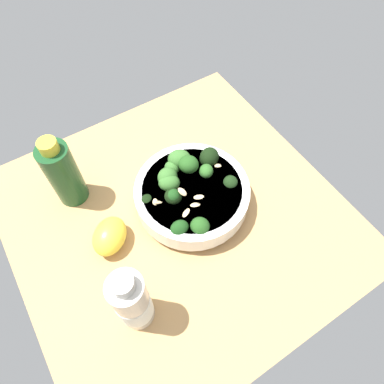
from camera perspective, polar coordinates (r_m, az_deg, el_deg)
The scene contains 5 objects.
ground_plane at distance 67.10cm, azimuth -2.39°, elevation -4.81°, with size 58.73×58.73×4.53cm, color tan.
bowl_of_broccoli at distance 63.34cm, azimuth -0.18°, elevation 0.02°, with size 20.90×20.90×8.87cm.
lemon_wedge at distance 62.06cm, azimuth -13.41°, elevation -7.07°, with size 7.34×5.56×5.03cm, color yellow.
bottle_tall at distance 52.83cm, azimuth -9.77°, elevation -17.44°, with size 5.27×5.27×16.39cm.
bottle_short at distance 65.42cm, azimuth -20.46°, elevation 2.89°, with size 5.56×5.56×15.71cm.
Camera 1 is at (-27.31, 14.03, 57.40)cm, focal length 32.38 mm.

